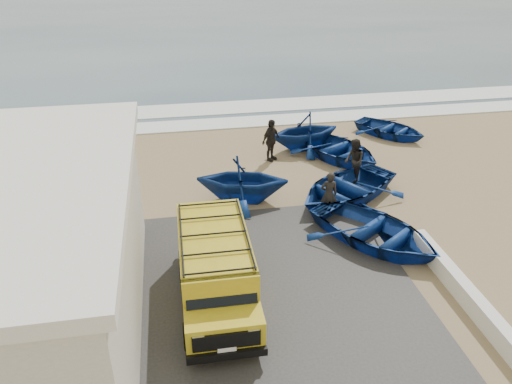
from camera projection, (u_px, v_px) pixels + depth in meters
ground at (262, 261)px, 15.03m from camera, size 160.00×160.00×0.00m
slab at (201, 313)px, 12.97m from camera, size 12.00×10.00×0.05m
ocean at (180, 6)px, 63.72m from camera, size 180.00×88.00×0.01m
surf_line at (218, 124)px, 25.45m from camera, size 180.00×1.60×0.06m
surf_wash at (213, 108)px, 27.63m from camera, size 180.00×2.20×0.04m
parapet at (470, 299)px, 13.07m from camera, size 0.35×6.00×0.55m
van at (216, 267)px, 12.97m from camera, size 1.92×4.65×1.99m
boat_near_left at (374, 231)px, 15.67m from camera, size 5.09×5.41×0.91m
boat_near_right at (346, 187)px, 18.28m from camera, size 5.42×4.98×0.92m
boat_mid_left at (242, 179)px, 17.94m from camera, size 3.88×3.54×1.74m
boat_mid_right at (338, 149)px, 21.49m from camera, size 4.65×5.16×0.88m
boat_far_left at (304, 131)px, 22.25m from camera, size 3.76×3.41×1.71m
boat_far_right at (390, 129)px, 23.87m from camera, size 4.09×4.27×0.72m
fisherman_front at (329, 194)px, 17.06m from camera, size 0.62×0.44×1.63m
fisherman_middle at (354, 161)px, 19.36m from camera, size 0.67×0.85×1.75m
fisherman_back at (271, 140)px, 21.12m from camera, size 1.11×1.04×1.83m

